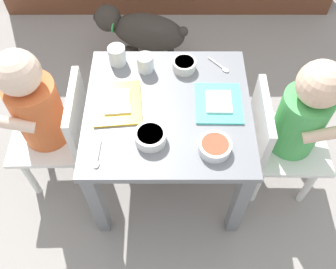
# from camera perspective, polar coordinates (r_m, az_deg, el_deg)

# --- Properties ---
(ground_plane) EXTENTS (7.00, 7.00, 0.00)m
(ground_plane) POSITION_cam_1_polar(r_m,az_deg,el_deg) (1.62, 0.00, -5.94)
(ground_plane) COLOR gray
(dining_table) EXTENTS (0.56, 0.54, 0.46)m
(dining_table) POSITION_cam_1_polar(r_m,az_deg,el_deg) (1.31, 0.00, 1.93)
(dining_table) COLOR slate
(dining_table) RESTS_ON ground
(seated_child_left) EXTENTS (0.29, 0.29, 0.68)m
(seated_child_left) POSITION_cam_1_polar(r_m,az_deg,el_deg) (1.35, -19.16, 3.70)
(seated_child_left) COLOR white
(seated_child_left) RESTS_ON ground
(seated_child_right) EXTENTS (0.28, 0.28, 0.67)m
(seated_child_right) POSITION_cam_1_polar(r_m,az_deg,el_deg) (1.33, 19.45, 2.22)
(seated_child_right) COLOR white
(seated_child_right) RESTS_ON ground
(dog) EXTENTS (0.48, 0.24, 0.31)m
(dog) POSITION_cam_1_polar(r_m,az_deg,el_deg) (1.92, -3.98, 15.75)
(dog) COLOR #332D28
(dog) RESTS_ON ground
(food_tray_left) EXTENTS (0.18, 0.20, 0.02)m
(food_tray_left) POSITION_cam_1_polar(r_m,az_deg,el_deg) (1.26, -7.82, 4.90)
(food_tray_left) COLOR gold
(food_tray_left) RESTS_ON dining_table
(food_tray_right) EXTENTS (0.16, 0.18, 0.02)m
(food_tray_right) POSITION_cam_1_polar(r_m,az_deg,el_deg) (1.26, 7.83, 4.86)
(food_tray_right) COLOR #4CC6BC
(food_tray_right) RESTS_ON dining_table
(water_cup_left) EXTENTS (0.06, 0.06, 0.07)m
(water_cup_left) POSITION_cam_1_polar(r_m,az_deg,el_deg) (1.38, -7.82, 11.95)
(water_cup_left) COLOR white
(water_cup_left) RESTS_ON dining_table
(water_cup_right) EXTENTS (0.06, 0.06, 0.06)m
(water_cup_right) POSITION_cam_1_polar(r_m,az_deg,el_deg) (1.34, -3.50, 10.86)
(water_cup_right) COLOR white
(water_cup_right) RESTS_ON dining_table
(cereal_bowl_left_side) EXTENTS (0.10, 0.10, 0.04)m
(cereal_bowl_left_side) POSITION_cam_1_polar(r_m,az_deg,el_deg) (1.15, -2.77, -0.31)
(cereal_bowl_left_side) COLOR white
(cereal_bowl_left_side) RESTS_ON dining_table
(veggie_bowl_near) EXTENTS (0.10, 0.10, 0.03)m
(veggie_bowl_near) POSITION_cam_1_polar(r_m,az_deg,el_deg) (1.14, 7.22, -1.88)
(veggie_bowl_near) COLOR white
(veggie_bowl_near) RESTS_ON dining_table
(veggie_bowl_far) EXTENTS (0.09, 0.09, 0.04)m
(veggie_bowl_far) POSITION_cam_1_polar(r_m,az_deg,el_deg) (1.35, 2.56, 10.73)
(veggie_bowl_far) COLOR silver
(veggie_bowl_far) RESTS_ON dining_table
(spoon_by_left_tray) EXTENTS (0.08, 0.08, 0.01)m
(spoon_by_left_tray) POSITION_cam_1_polar(r_m,az_deg,el_deg) (1.38, 8.17, 10.37)
(spoon_by_left_tray) COLOR silver
(spoon_by_left_tray) RESTS_ON dining_table
(spoon_by_right_tray) EXTENTS (0.02, 0.10, 0.01)m
(spoon_by_right_tray) POSITION_cam_1_polar(r_m,az_deg,el_deg) (1.15, -10.89, -3.49)
(spoon_by_right_tray) COLOR silver
(spoon_by_right_tray) RESTS_ON dining_table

